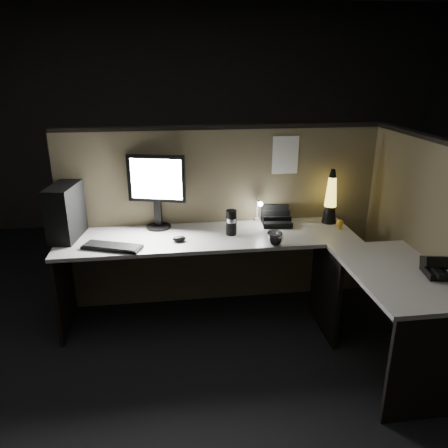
{
  "coord_description": "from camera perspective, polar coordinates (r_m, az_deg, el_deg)",
  "views": [
    {
      "loc": [
        -0.46,
        -2.55,
        1.98
      ],
      "look_at": [
        -0.06,
        0.35,
        0.91
      ],
      "focal_mm": 35.0,
      "sensor_mm": 36.0,
      "label": 1
    }
  ],
  "objects": [
    {
      "name": "figurine",
      "position": [
        3.64,
        14.9,
        0.14
      ],
      "size": [
        0.06,
        0.06,
        0.06
      ],
      "primitive_type": "sphere",
      "color": "yellow",
      "rests_on": "desk"
    },
    {
      "name": "monitor",
      "position": [
        3.5,
        -8.81,
        5.1
      ],
      "size": [
        0.46,
        0.2,
        0.59
      ],
      "rotation": [
        0.0,
        0.0,
        -0.27
      ],
      "color": "black",
      "rests_on": "desk"
    },
    {
      "name": "desk_phone",
      "position": [
        3.08,
        26.47,
        -5.11
      ],
      "size": [
        0.24,
        0.24,
        0.13
      ],
      "rotation": [
        0.0,
        0.0,
        -0.19
      ],
      "color": "black",
      "rests_on": "desk"
    },
    {
      "name": "partition_right",
      "position": [
        3.42,
        24.38,
        -2.86
      ],
      "size": [
        0.06,
        1.66,
        1.5
      ],
      "primitive_type": "cube",
      "color": "brown",
      "rests_on": "ground"
    },
    {
      "name": "pc_tower",
      "position": [
        3.5,
        -19.99,
        1.51
      ],
      "size": [
        0.24,
        0.42,
        0.41
      ],
      "primitive_type": "cube",
      "rotation": [
        0.0,
        0.0,
        -0.17
      ],
      "color": "black",
      "rests_on": "desk"
    },
    {
      "name": "organizer",
      "position": [
        3.64,
        6.83,
        0.53
      ],
      "size": [
        0.25,
        0.23,
        0.17
      ],
      "rotation": [
        0.0,
        0.0,
        -0.12
      ],
      "color": "black",
      "rests_on": "desk"
    },
    {
      "name": "keyboard",
      "position": [
        3.26,
        -14.38,
        -2.92
      ],
      "size": [
        0.45,
        0.29,
        0.02
      ],
      "primitive_type": "cube",
      "rotation": [
        0.0,
        0.0,
        -0.36
      ],
      "color": "black",
      "rests_on": "desk"
    },
    {
      "name": "steel_mug",
      "position": [
        3.22,
        6.65,
        -1.93
      ],
      "size": [
        0.15,
        0.15,
        0.1
      ],
      "primitive_type": "imported",
      "rotation": [
        0.0,
        0.0,
        -0.27
      ],
      "color": "silver",
      "rests_on": "desk"
    },
    {
      "name": "room_shell",
      "position": [
        2.61,
        2.4,
        12.16
      ],
      "size": [
        6.0,
        6.0,
        6.0
      ],
      "color": "silver",
      "rests_on": "ground"
    },
    {
      "name": "desk",
      "position": [
        3.2,
        4.53,
        -5.95
      ],
      "size": [
        2.6,
        1.6,
        0.73
      ],
      "color": "beige",
      "rests_on": "ground"
    },
    {
      "name": "travel_mug",
      "position": [
        3.38,
        0.96,
        0.21
      ],
      "size": [
        0.09,
        0.09,
        0.2
      ],
      "primitive_type": "cylinder",
      "color": "black",
      "rests_on": "desk"
    },
    {
      "name": "clip_lamp",
      "position": [
        3.63,
        4.54,
        1.94
      ],
      "size": [
        0.04,
        0.16,
        0.21
      ],
      "color": "white",
      "rests_on": "desk"
    },
    {
      "name": "pinned_paper",
      "position": [
        3.65,
        8.02,
        8.89
      ],
      "size": [
        0.22,
        0.0,
        0.31
      ],
      "primitive_type": "cube",
      "color": "white",
      "rests_on": "partition_back"
    },
    {
      "name": "partition_back",
      "position": [
        3.72,
        -0.28,
        0.78
      ],
      "size": [
        2.66,
        0.06,
        1.5
      ],
      "primitive_type": "cube",
      "color": "brown",
      "rests_on": "ground"
    },
    {
      "name": "floor",
      "position": [
        3.26,
        1.97,
        -17.32
      ],
      "size": [
        6.0,
        6.0,
        0.0
      ],
      "primitive_type": "plane",
      "color": "black",
      "rests_on": "ground"
    },
    {
      "name": "lava_lamp",
      "position": [
        3.72,
        13.74,
        2.96
      ],
      "size": [
        0.12,
        0.12,
        0.46
      ],
      "color": "black",
      "rests_on": "desk"
    },
    {
      "name": "mouse",
      "position": [
        3.3,
        -5.88,
        -1.91
      ],
      "size": [
        0.11,
        0.08,
        0.04
      ],
      "primitive_type": "ellipsoid",
      "rotation": [
        0.0,
        0.0,
        0.08
      ],
      "color": "black",
      "rests_on": "desk"
    }
  ]
}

